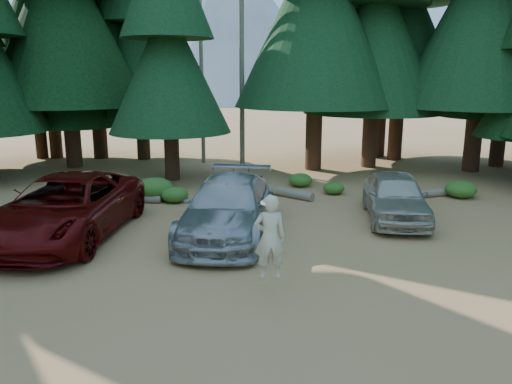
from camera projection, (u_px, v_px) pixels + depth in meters
ground at (222, 288)px, 10.72m from camera, size 160.00×160.00×0.00m
forest_belt_north at (226, 166)px, 25.31m from camera, size 36.00×7.00×22.00m
snag_front at (242, 42)px, 23.50m from camera, size 0.24×0.24×12.00m
snag_back at (201, 65)px, 25.08m from camera, size 0.20×0.20×10.00m
mountain_peak at (214, 31)px, 93.51m from camera, size 48.00×50.00×28.00m
red_pickup at (66, 207)px, 13.93m from camera, size 3.68×6.58×1.74m
silver_minivan_center at (228, 207)px, 14.13m from camera, size 3.20×5.94×1.64m
silver_minivan_right at (395, 196)px, 15.70m from camera, size 2.48×4.64×1.50m
frisbee_player at (270, 237)px, 10.01m from camera, size 0.66×0.45×1.77m
log_left at (111, 199)px, 18.01m from camera, size 3.66×0.81×0.26m
log_mid at (271, 190)px, 19.24m from camera, size 3.00×2.80×0.31m
log_right at (419, 194)px, 18.56m from camera, size 4.53×1.64×0.30m
shrub_left at (175, 195)px, 17.97m from camera, size 0.98×0.98×0.54m
shrub_center_left at (154, 188)px, 18.41m from camera, size 1.45×1.45×0.80m
shrub_center_right at (300, 180)px, 20.54m from camera, size 0.98×0.98×0.54m
shrub_right at (334, 188)px, 19.24m from camera, size 0.84×0.84×0.46m
shrub_far_right at (461, 189)px, 18.66m from camera, size 1.15×1.15×0.63m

